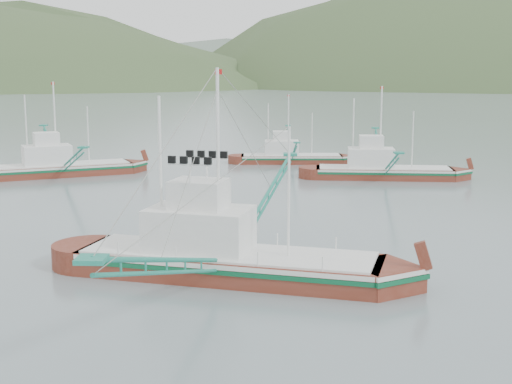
{
  "coord_description": "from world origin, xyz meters",
  "views": [
    {
      "loc": [
        1.35,
        -38.43,
        11.01
      ],
      "look_at": [
        0.0,
        6.0,
        3.2
      ],
      "focal_mm": 50.0,
      "sensor_mm": 36.0,
      "label": 1
    }
  ],
  "objects_px": {
    "main_boat": "(225,237)",
    "bg_boat_right": "(382,165)",
    "bg_boat_left": "(60,155)",
    "bg_boat_far": "(290,153)"
  },
  "relations": [
    {
      "from": "bg_boat_right",
      "to": "bg_boat_left",
      "type": "xyz_separation_m",
      "value": [
        -32.71,
        0.96,
        0.76
      ]
    },
    {
      "from": "bg_boat_right",
      "to": "bg_boat_far",
      "type": "xyz_separation_m",
      "value": [
        -9.01,
        11.38,
        -0.18
      ]
    },
    {
      "from": "bg_boat_left",
      "to": "main_boat",
      "type": "bearing_deg",
      "value": -86.61
    },
    {
      "from": "bg_boat_left",
      "to": "bg_boat_far",
      "type": "bearing_deg",
      "value": -1.82
    },
    {
      "from": "main_boat",
      "to": "bg_boat_right",
      "type": "height_order",
      "value": "main_boat"
    },
    {
      "from": "main_boat",
      "to": "bg_boat_far",
      "type": "xyz_separation_m",
      "value": [
        4.18,
        45.71,
        -1.02
      ]
    },
    {
      "from": "main_boat",
      "to": "bg_boat_right",
      "type": "relative_size",
      "value": 1.18
    },
    {
      "from": "main_boat",
      "to": "bg_boat_far",
      "type": "bearing_deg",
      "value": 98.47
    },
    {
      "from": "bg_boat_right",
      "to": "bg_boat_far",
      "type": "height_order",
      "value": "bg_boat_right"
    },
    {
      "from": "bg_boat_right",
      "to": "bg_boat_left",
      "type": "bearing_deg",
      "value": -178.5
    }
  ]
}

